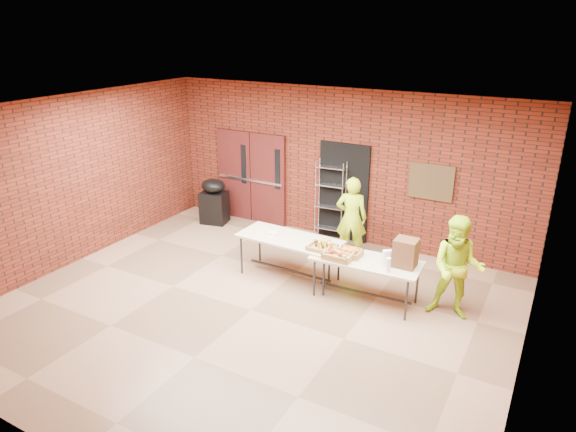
{
  "coord_description": "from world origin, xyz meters",
  "views": [
    {
      "loc": [
        4.09,
        -6.06,
        4.43
      ],
      "look_at": [
        -0.09,
        1.4,
        1.17
      ],
      "focal_mm": 32.0,
      "sensor_mm": 36.0,
      "label": 1
    }
  ],
  "objects_px": {
    "coffee_dispenser": "(406,253)",
    "covered_grill": "(214,201)",
    "table_left": "(290,241)",
    "volunteer_woman": "(351,218)",
    "volunteer_man": "(457,268)",
    "table_right": "(366,263)",
    "wire_rack": "(330,201)"
  },
  "relations": [
    {
      "from": "table_right",
      "to": "covered_grill",
      "type": "distance_m",
      "value": 4.66
    },
    {
      "from": "table_right",
      "to": "volunteer_woman",
      "type": "distance_m",
      "value": 1.69
    },
    {
      "from": "coffee_dispenser",
      "to": "covered_grill",
      "type": "xyz_separation_m",
      "value": [
        -4.98,
        1.55,
        -0.45
      ]
    },
    {
      "from": "wire_rack",
      "to": "table_right",
      "type": "xyz_separation_m",
      "value": [
        1.62,
        -2.08,
        -0.19
      ]
    },
    {
      "from": "table_right",
      "to": "coffee_dispenser",
      "type": "bearing_deg",
      "value": 5.32
    },
    {
      "from": "coffee_dispenser",
      "to": "volunteer_man",
      "type": "xyz_separation_m",
      "value": [
        0.79,
        0.12,
        -0.13
      ]
    },
    {
      "from": "coffee_dispenser",
      "to": "volunteer_man",
      "type": "bearing_deg",
      "value": 8.43
    },
    {
      "from": "volunteer_woman",
      "to": "table_left",
      "type": "bearing_deg",
      "value": 47.38
    },
    {
      "from": "table_left",
      "to": "covered_grill",
      "type": "xyz_separation_m",
      "value": [
        -2.85,
        1.54,
        -0.19
      ]
    },
    {
      "from": "table_left",
      "to": "volunteer_woman",
      "type": "distance_m",
      "value": 1.49
    },
    {
      "from": "wire_rack",
      "to": "table_right",
      "type": "height_order",
      "value": "wire_rack"
    },
    {
      "from": "table_left",
      "to": "table_right",
      "type": "height_order",
      "value": "table_left"
    },
    {
      "from": "table_right",
      "to": "volunteer_woman",
      "type": "height_order",
      "value": "volunteer_woman"
    },
    {
      "from": "table_left",
      "to": "covered_grill",
      "type": "distance_m",
      "value": 3.25
    },
    {
      "from": "table_left",
      "to": "volunteer_woman",
      "type": "xyz_separation_m",
      "value": [
        0.64,
        1.34,
        0.12
      ]
    },
    {
      "from": "coffee_dispenser",
      "to": "volunteer_man",
      "type": "relative_size",
      "value": 0.28
    },
    {
      "from": "table_left",
      "to": "volunteer_woman",
      "type": "height_order",
      "value": "volunteer_woman"
    },
    {
      "from": "volunteer_woman",
      "to": "table_right",
      "type": "bearing_deg",
      "value": 103.96
    },
    {
      "from": "table_right",
      "to": "coffee_dispenser",
      "type": "relative_size",
      "value": 3.93
    },
    {
      "from": "volunteer_woman",
      "to": "coffee_dispenser",
      "type": "bearing_deg",
      "value": 120.48
    },
    {
      "from": "wire_rack",
      "to": "table_left",
      "type": "relative_size",
      "value": 0.91
    },
    {
      "from": "table_left",
      "to": "coffee_dispenser",
      "type": "height_order",
      "value": "coffee_dispenser"
    },
    {
      "from": "covered_grill",
      "to": "volunteer_woman",
      "type": "height_order",
      "value": "volunteer_woman"
    },
    {
      "from": "table_right",
      "to": "volunteer_man",
      "type": "distance_m",
      "value": 1.44
    },
    {
      "from": "coffee_dispenser",
      "to": "volunteer_man",
      "type": "distance_m",
      "value": 0.81
    },
    {
      "from": "wire_rack",
      "to": "table_left",
      "type": "xyz_separation_m",
      "value": [
        0.11,
        -1.98,
        -0.15
      ]
    },
    {
      "from": "volunteer_woman",
      "to": "volunteer_man",
      "type": "height_order",
      "value": "volunteer_man"
    },
    {
      "from": "table_right",
      "to": "volunteer_man",
      "type": "height_order",
      "value": "volunteer_man"
    },
    {
      "from": "table_left",
      "to": "wire_rack",
      "type": "bearing_deg",
      "value": 94.86
    },
    {
      "from": "covered_grill",
      "to": "volunteer_man",
      "type": "distance_m",
      "value": 5.96
    },
    {
      "from": "coffee_dispenser",
      "to": "covered_grill",
      "type": "distance_m",
      "value": 5.24
    },
    {
      "from": "table_right",
      "to": "volunteer_woman",
      "type": "bearing_deg",
      "value": 118.77
    }
  ]
}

